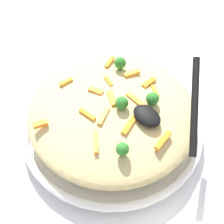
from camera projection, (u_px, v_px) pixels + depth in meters
name	position (u px, v px, depth m)	size (l,w,h in m)	color
ground_plane	(112.00, 129.00, 0.60)	(2.40, 2.40, 0.00)	silver
serving_bowl	(112.00, 124.00, 0.58)	(0.38, 0.38, 0.04)	white
pasta_mound	(112.00, 110.00, 0.54)	(0.33, 0.33, 0.07)	#D1BA7A
carrot_piece_0	(108.00, 82.00, 0.55)	(0.03, 0.01, 0.01)	orange
carrot_piece_1	(40.00, 124.00, 0.49)	(0.03, 0.01, 0.01)	orange
carrot_piece_2	(88.00, 116.00, 0.49)	(0.04, 0.01, 0.01)	orange
carrot_piece_3	(110.00, 62.00, 0.59)	(0.03, 0.01, 0.01)	orange
carrot_piece_4	(149.00, 83.00, 0.55)	(0.03, 0.01, 0.01)	orange
carrot_piece_5	(135.00, 100.00, 0.52)	(0.04, 0.01, 0.01)	orange
carrot_piece_6	(96.00, 91.00, 0.53)	(0.03, 0.01, 0.01)	orange
carrot_piece_7	(163.00, 141.00, 0.46)	(0.04, 0.01, 0.01)	orange
carrot_piece_8	(110.00, 97.00, 0.52)	(0.04, 0.01, 0.01)	orange
carrot_piece_9	(104.00, 116.00, 0.49)	(0.04, 0.01, 0.01)	orange
carrot_piece_10	(129.00, 125.00, 0.48)	(0.04, 0.01, 0.01)	orange
carrot_piece_11	(132.00, 74.00, 0.56)	(0.03, 0.01, 0.01)	orange
carrot_piece_12	(96.00, 142.00, 0.46)	(0.04, 0.01, 0.01)	orange
carrot_piece_13	(66.00, 82.00, 0.55)	(0.03, 0.01, 0.01)	orange
carrot_piece_14	(155.00, 91.00, 0.54)	(0.03, 0.01, 0.01)	orange
broccoli_floret_0	(120.00, 63.00, 0.56)	(0.02, 0.02, 0.03)	#296820
broccoli_floret_1	(123.00, 102.00, 0.50)	(0.02, 0.02, 0.03)	#296820
broccoli_floret_2	(122.00, 149.00, 0.44)	(0.02, 0.02, 0.03)	#296820
broccoli_floret_3	(152.00, 99.00, 0.50)	(0.02, 0.02, 0.03)	#296820
serving_spoon	(164.00, 112.00, 0.47)	(0.14, 0.13, 0.09)	black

